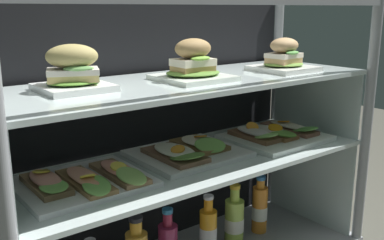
{
  "coord_description": "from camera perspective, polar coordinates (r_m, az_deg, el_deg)",
  "views": [
    {
      "loc": [
        -0.84,
        -1.09,
        0.9
      ],
      "look_at": [
        0.0,
        0.0,
        0.56
      ],
      "focal_mm": 42.29,
      "sensor_mm": 36.0,
      "label": 1
    }
  ],
  "objects": [
    {
      "name": "case_frame",
      "position": [
        1.52,
        -2.79,
        -0.7
      ],
      "size": [
        1.3,
        0.48,
        0.94
      ],
      "color": "gray",
      "rests_on": "ground"
    },
    {
      "name": "juice_bottle_front_middle",
      "position": [
        1.72,
        5.35,
        -12.51
      ],
      "size": [
        0.07,
        0.07,
        0.23
      ],
      "color": "#AECE50",
      "rests_on": "case_base_deck"
    },
    {
      "name": "juice_bottle_near_post",
      "position": [
        1.82,
        8.53,
        -10.98
      ],
      "size": [
        0.06,
        0.06,
        0.23
      ],
      "color": "orange",
      "rests_on": "case_base_deck"
    },
    {
      "name": "riser_upper_tier",
      "position": [
        1.41,
        0.0,
        -0.28
      ],
      "size": [
        1.22,
        0.4,
        0.24
      ],
      "color": "silver",
      "rests_on": "shelf_lower_glass"
    },
    {
      "name": "plated_roll_sandwich_mid_right",
      "position": [
        1.23,
        -14.78,
        5.89
      ],
      "size": [
        0.18,
        0.18,
        0.12
      ],
      "color": "white",
      "rests_on": "shelf_upper_glass"
    },
    {
      "name": "plated_roll_sandwich_right_of_center",
      "position": [
        1.36,
        0.14,
        6.89
      ],
      "size": [
        0.21,
        0.21,
        0.12
      ],
      "color": "white",
      "rests_on": "shelf_upper_glass"
    },
    {
      "name": "open_sandwich_tray_far_right",
      "position": [
        1.26,
        -13.44,
        -7.42
      ],
      "size": [
        0.34,
        0.31,
        0.06
      ],
      "color": "white",
      "rests_on": "shelf_lower_glass"
    },
    {
      "name": "plated_roll_sandwich_left_of_center",
      "position": [
        1.6,
        11.49,
        7.56
      ],
      "size": [
        0.19,
        0.19,
        0.11
      ],
      "color": "white",
      "rests_on": "shelf_upper_glass"
    },
    {
      "name": "shelf_lower_glass",
      "position": [
        1.45,
        0.0,
        -5.21
      ],
      "size": [
        1.24,
        0.42,
        0.01
      ],
      "primitive_type": "cube",
      "color": "silver",
      "rests_on": "riser_lower_tier"
    },
    {
      "name": "shelf_upper_glass",
      "position": [
        1.39,
        0.0,
        4.88
      ],
      "size": [
        1.24,
        0.42,
        0.01
      ],
      "primitive_type": "cube",
      "color": "silver",
      "rests_on": "riser_upper_tier"
    },
    {
      "name": "open_sandwich_tray_near_left_corner",
      "position": [
        1.68,
        10.41,
        -1.8
      ],
      "size": [
        0.34,
        0.29,
        0.07
      ],
      "color": "white",
      "rests_on": "shelf_lower_glass"
    },
    {
      "name": "juice_bottle_front_fourth",
      "position": [
        1.63,
        2.05,
        -13.93
      ],
      "size": [
        0.06,
        0.06,
        0.23
      ],
      "color": "orange",
      "rests_on": "case_base_deck"
    },
    {
      "name": "riser_lower_tier",
      "position": [
        1.53,
        0.0,
        -12.09
      ],
      "size": [
        1.22,
        0.4,
        0.37
      ],
      "color": "silver",
      "rests_on": "case_base_deck"
    },
    {
      "name": "open_sandwich_tray_mid_right",
      "position": [
        1.46,
        -0.47,
        -3.96
      ],
      "size": [
        0.34,
        0.29,
        0.06
      ],
      "color": "white",
      "rests_on": "shelf_lower_glass"
    }
  ]
}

